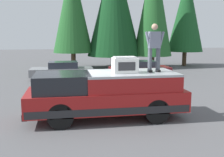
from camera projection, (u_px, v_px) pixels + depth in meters
ground_plane at (106, 114)px, 10.27m from camera, size 90.00×90.00×0.00m
pickup_truck at (106, 94)px, 9.70m from camera, size 2.01×5.54×1.65m
compressor_unit at (125, 65)px, 9.48m from camera, size 0.65×0.84×0.56m
person_on_truck_bed at (154, 46)px, 9.61m from camera, size 0.29×0.72×1.69m
parked_car_maroon at (140, 69)px, 18.84m from camera, size 1.64×4.10×1.16m
parked_car_grey at (62, 70)px, 18.24m from camera, size 1.64×4.10×1.16m
conifer_far_left at (186, 12)px, 25.30m from camera, size 3.28×3.28×8.54m
conifer_left at (153, 3)px, 23.56m from camera, size 3.36×3.36×10.08m
conifer_center_left at (114, 3)px, 23.67m from camera, size 4.72×4.72×10.16m
conifer_center_right at (72, 7)px, 23.19m from camera, size 3.39×3.39×9.12m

